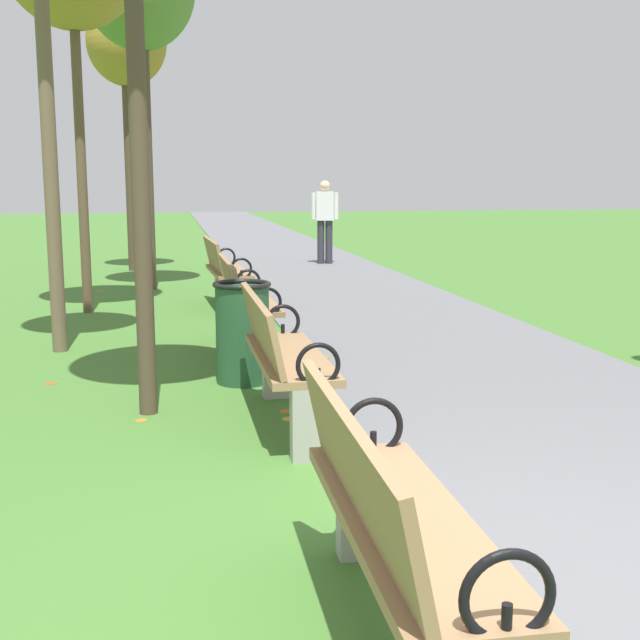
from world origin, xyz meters
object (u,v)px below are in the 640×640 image
object	(u,v)px
park_bench_2	(282,356)
park_bench_4	(225,271)
pedestrian_walking	(325,217)
trash_bin	(243,332)
park_bench_3	(245,302)
tree_5	(127,49)
park_bench_1	(392,521)

from	to	relation	value
park_bench_2	park_bench_4	bearing A→B (deg)	90.00
park_bench_2	pedestrian_walking	bearing A→B (deg)	77.53
park_bench_2	trash_bin	world-z (taller)	park_bench_2
park_bench_3	trash_bin	world-z (taller)	park_bench_3
trash_bin	park_bench_2	bearing A→B (deg)	-83.44
tree_5	pedestrian_walking	xyz separation A→B (m)	(3.66, 0.37, -3.02)
tree_5	pedestrian_walking	size ratio (longest dim) A/B	3.00
park_bench_2	trash_bin	xyz separation A→B (m)	(-0.15, 1.28, -0.06)
park_bench_2	tree_5	bearing A→B (deg)	97.35
park_bench_1	park_bench_2	size ratio (longest dim) A/B	1.00
park_bench_2	park_bench_4	size ratio (longest dim) A/B	0.99
park_bench_2	park_bench_3	bearing A→B (deg)	90.00
park_bench_3	trash_bin	size ratio (longest dim) A/B	1.91
park_bench_1	trash_bin	world-z (taller)	park_bench_1
park_bench_2	park_bench_3	size ratio (longest dim) A/B	1.00
pedestrian_walking	trash_bin	size ratio (longest dim) A/B	1.93
park_bench_2	pedestrian_walking	size ratio (longest dim) A/B	0.99
park_bench_4	tree_5	size ratio (longest dim) A/B	0.33
park_bench_3	pedestrian_walking	size ratio (longest dim) A/B	0.99
pedestrian_walking	trash_bin	distance (m)	9.65
tree_5	park_bench_3	bearing A→B (deg)	-80.23
park_bench_3	park_bench_2	bearing A→B (deg)	-90.00
park_bench_4	pedestrian_walking	size ratio (longest dim) A/B	1.00
park_bench_2	park_bench_3	world-z (taller)	same
pedestrian_walking	trash_bin	xyz separation A→B (m)	(-2.49, -9.31, -0.50)
park_bench_3	tree_5	size ratio (longest dim) A/B	0.33
park_bench_3	tree_5	bearing A→B (deg)	99.77
park_bench_3	park_bench_4	xyz separation A→B (m)	(0.00, 2.81, 0.00)
trash_bin	tree_5	bearing A→B (deg)	97.47
tree_5	park_bench_1	bearing A→B (deg)	-84.21
park_bench_1	park_bench_3	bearing A→B (deg)	90.00
park_bench_2	pedestrian_walking	world-z (taller)	pedestrian_walking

